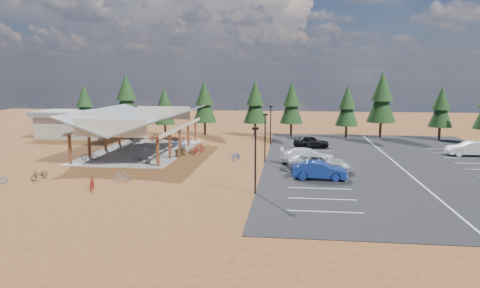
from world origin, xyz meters
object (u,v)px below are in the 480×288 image
bike_2 (133,142)px  bike_16 (188,152)px  bike_15 (199,149)px  trash_bin_0 (178,154)px  lamp_post_1 (265,134)px  bike_7 (185,138)px  car_3 (307,156)px  lamp_post_0 (255,156)px  car_9 (470,149)px  bike_4 (142,159)px  bike_11 (92,183)px  bike_14 (236,156)px  bike_3 (156,137)px  bike_0 (89,156)px  car_1 (320,170)px  bike_8 (39,174)px  bike_1 (123,148)px  car_2 (319,163)px  lamp_post_2 (271,122)px  bike_13 (122,176)px  bike_pavilion (141,120)px  outbuilding (76,123)px  car_4 (311,142)px  bike_6 (177,143)px  trash_bin_1 (183,152)px  bike_5 (145,150)px

bike_2 → bike_16: bike_2 is taller
bike_15 → trash_bin_0: bearing=92.4°
lamp_post_1 → trash_bin_0: size_ratio=5.71×
bike_7 → bike_15: bearing=-174.1°
bike_2 → car_3: bearing=-118.9°
lamp_post_0 → car_9: (22.74, 18.55, -2.12)m
bike_4 → bike_11: size_ratio=0.94×
trash_bin_0 → bike_14: bearing=-4.3°
lamp_post_1 → car_3: size_ratio=0.93×
lamp_post_1 → bike_3: (-15.82, 12.76, -2.33)m
bike_0 → car_1: size_ratio=0.38×
bike_8 → car_1: 24.44m
bike_1 → car_2: 23.53m
lamp_post_2 → car_2: bearing=-71.2°
bike_0 → bike_13: 10.86m
bike_pavilion → bike_0: bearing=-120.0°
outbuilding → car_4: size_ratio=2.50×
bike_13 → car_2: 17.97m
bike_pavilion → outbuilding: size_ratio=1.76×
lamp_post_2 → car_1: (5.18, -18.81, -2.16)m
bike_14 → car_4: bearing=67.4°
outbuilding → car_3: (33.36, -16.14, -1.18)m
bike_11 → bike_3: bearing=79.2°
bike_16 → car_9: (31.72, 3.51, 0.41)m
bike_13 → car_3: size_ratio=0.27×
bike_1 → bike_6: bike_1 is taller
bike_pavilion → lamp_post_1: size_ratio=3.77×
bike_pavilion → bike_7: (3.36, 7.58, -3.27)m
trash_bin_1 → bike_1: bike_1 is taller
car_9 → car_2: bearing=-60.8°
outbuilding → bike_4: (16.62, -18.35, -1.47)m
bike_0 → bike_13: bearing=-148.0°
bike_1 → car_9: car_9 is taller
bike_4 → bike_11: (-0.59, -10.06, -0.00)m
trash_bin_1 → bike_0: (-9.13, -4.28, 0.12)m
bike_13 → lamp_post_2: bearing=153.5°
lamp_post_2 → bike_16: (-8.98, -8.95, -2.54)m
trash_bin_0 → bike_0: bearing=-161.8°
bike_3 → bike_16: bike_3 is taller
lamp_post_1 → bike_2: (-17.44, 8.47, -2.43)m
bike_2 → bike_6: 5.90m
bike_6 → bike_15: bearing=-149.2°
bike_11 → bike_15: bearing=56.6°
lamp_post_0 → bike_1: lamp_post_0 is taller
bike_15 → car_3: car_3 is taller
bike_4 → bike_16: size_ratio=1.03×
bike_5 → bike_7: bearing=-17.5°
lamp_post_2 → car_9: (22.74, -5.45, -2.12)m
bike_13 → car_4: size_ratio=0.34×
bike_5 → car_9: (36.61, 3.73, 0.31)m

